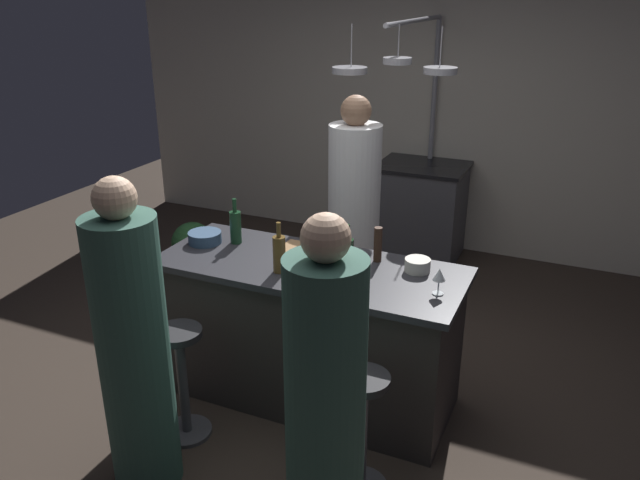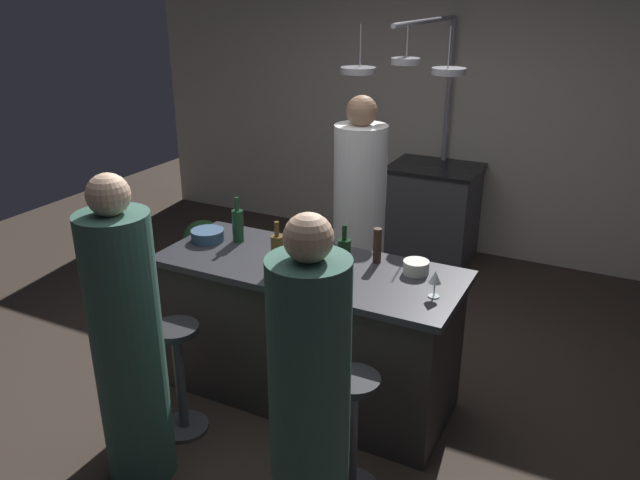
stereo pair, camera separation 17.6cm
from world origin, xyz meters
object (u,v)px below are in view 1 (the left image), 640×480
stove_range (420,211)px  pepper_mill (378,244)px  chef (354,226)px  wine_bottle_red (347,257)px  cutting_board (306,251)px  mixing_bowl_ceramic (417,265)px  bar_stool_right (362,429)px  wine_bottle_amber (279,253)px  guest_left (134,352)px  wine_glass_near_right_guest (318,261)px  potted_plant (193,247)px  guest_right (325,408)px  mixing_bowl_blue (205,237)px  wine_glass_near_left_guest (439,276)px  bar_stool_left (182,378)px  wine_bottle_green (236,226)px

stove_range → pepper_mill: pepper_mill is taller
chef → wine_bottle_red: size_ratio=5.55×
cutting_board → mixing_bowl_ceramic: (0.69, 0.01, 0.03)m
bar_stool_right → wine_bottle_amber: bearing=145.6°
guest_left → wine_glass_near_right_guest: 1.06m
chef → bar_stool_right: 1.73m
guest_left → potted_plant: bearing=118.9°
chef → guest_right: chef is taller
potted_plant → pepper_mill: (1.98, -0.92, 0.71)m
chef → guest_right: 2.03m
cutting_board → mixing_bowl_blue: (-0.64, -0.12, 0.03)m
chef → wine_glass_near_left_guest: (0.85, -0.99, 0.20)m
pepper_mill → mixing_bowl_ceramic: bearing=-9.2°
chef → pepper_mill: size_ratio=8.25×
pepper_mill → wine_glass_near_right_guest: (-0.22, -0.36, 0.00)m
guest_right → wine_bottle_red: guest_right is taller
wine_bottle_amber → wine_bottle_red: 0.38m
potted_plant → cutting_board: cutting_board is taller
cutting_board → wine_bottle_amber: bearing=-92.8°
cutting_board → wine_glass_near_left_guest: size_ratio=2.19×
guest_right → pepper_mill: size_ratio=7.72×
bar_stool_left → wine_bottle_green: bearing=95.3°
bar_stool_left → guest_left: bearing=-86.9°
chef → wine_bottle_amber: chef is taller
guest_right → mixing_bowl_ceramic: bearing=87.3°
stove_range → wine_bottle_green: (-0.56, -2.33, 0.56)m
wine_glass_near_left_guest → bar_stool_left: bearing=-156.2°
cutting_board → stove_range: bearing=87.5°
wine_glass_near_right_guest → mixing_bowl_blue: size_ratio=0.70×
bar_stool_right → wine_bottle_green: size_ratio=2.35×
bar_stool_left → cutting_board: size_ratio=2.12×
stove_range → wine_bottle_amber: (-0.12, -2.60, 0.57)m
mixing_bowl_ceramic → wine_bottle_red: bearing=-144.4°
bar_stool_right → cutting_board: (-0.67, 0.78, 0.53)m
chef → wine_glass_near_left_guest: 1.32m
wine_bottle_amber → mixing_bowl_blue: (-0.63, 0.19, -0.08)m
stove_range → bar_stool_left: size_ratio=1.31×
wine_glass_near_left_guest → wine_bottle_red: bearing=-179.3°
bar_stool_left → wine_bottle_green: (-0.07, 0.74, 0.63)m
cutting_board → wine_glass_near_left_guest: 0.90m
stove_range → wine_bottle_amber: size_ratio=3.01×
guest_left → mixing_bowl_blue: (-0.27, 1.03, 0.18)m
guest_right → wine_bottle_amber: bearing=127.4°
potted_plant → wine_bottle_amber: (1.53, -1.29, 0.72)m
guest_right → potted_plant: size_ratio=3.12×
mixing_bowl_blue → wine_bottle_green: bearing=24.5°
chef → wine_glass_near_left_guest: bearing=-49.2°
guest_right → guest_left: bearing=179.1°
wine_bottle_amber → cutting_board: bearing=87.2°
wine_bottle_amber → mixing_bowl_blue: wine_bottle_amber is taller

